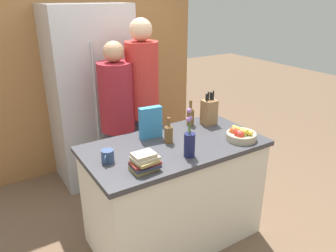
# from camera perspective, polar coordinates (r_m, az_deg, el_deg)

# --- Properties ---
(ground_plane) EXTENTS (14.00, 14.00, 0.00)m
(ground_plane) POSITION_cam_1_polar(r_m,az_deg,el_deg) (3.12, 1.00, -18.47)
(ground_plane) COLOR brown
(kitchen_island) EXTENTS (1.44, 0.77, 0.91)m
(kitchen_island) POSITION_cam_1_polar(r_m,az_deg,el_deg) (2.84, 1.06, -11.44)
(kitchen_island) COLOR silver
(kitchen_island) RESTS_ON ground_plane
(back_wall_wood) EXTENTS (2.64, 0.12, 2.60)m
(back_wall_wood) POSITION_cam_1_polar(r_m,az_deg,el_deg) (4.04, -12.98, 11.19)
(back_wall_wood) COLOR #9E6B3D
(back_wall_wood) RESTS_ON ground_plane
(refrigerator) EXTENTS (0.85, 0.62, 1.94)m
(refrigerator) POSITION_cam_1_polar(r_m,az_deg,el_deg) (3.73, -13.11, 5.04)
(refrigerator) COLOR #B7B7BC
(refrigerator) RESTS_ON ground_plane
(fruit_bowl) EXTENTS (0.25, 0.25, 0.10)m
(fruit_bowl) POSITION_cam_1_polar(r_m,az_deg,el_deg) (2.73, 12.54, -1.49)
(fruit_bowl) COLOR tan
(fruit_bowl) RESTS_ON kitchen_island
(knife_block) EXTENTS (0.12, 0.11, 0.31)m
(knife_block) POSITION_cam_1_polar(r_m,az_deg,el_deg) (2.99, 7.16, 2.48)
(knife_block) COLOR olive
(knife_block) RESTS_ON kitchen_island
(flower_vase) EXTENTS (0.08, 0.08, 0.37)m
(flower_vase) POSITION_cam_1_polar(r_m,az_deg,el_deg) (2.38, 3.76, -2.84)
(flower_vase) COLOR #191E4C
(flower_vase) RESTS_ON kitchen_island
(cereal_box) EXTENTS (0.19, 0.08, 0.26)m
(cereal_box) POSITION_cam_1_polar(r_m,az_deg,el_deg) (2.68, -3.06, 0.60)
(cereal_box) COLOR teal
(cereal_box) RESTS_ON kitchen_island
(coffee_mug) EXTENTS (0.10, 0.12, 0.09)m
(coffee_mug) POSITION_cam_1_polar(r_m,az_deg,el_deg) (2.36, -10.48, -5.20)
(coffee_mug) COLOR #334770
(coffee_mug) RESTS_ON kitchen_island
(book_stack) EXTENTS (0.20, 0.16, 0.12)m
(book_stack) POSITION_cam_1_polar(r_m,az_deg,el_deg) (2.23, -4.09, -6.30)
(book_stack) COLOR #99844C
(book_stack) RESTS_ON kitchen_island
(bottle_oil) EXTENTS (0.07, 0.07, 0.23)m
(bottle_oil) POSITION_cam_1_polar(r_m,az_deg,el_deg) (2.96, 3.93, 1.88)
(bottle_oil) COLOR brown
(bottle_oil) RESTS_ON kitchen_island
(bottle_vinegar) EXTENTS (0.07, 0.07, 0.21)m
(bottle_vinegar) POSITION_cam_1_polar(r_m,az_deg,el_deg) (2.61, 0.12, -1.18)
(bottle_vinegar) COLOR brown
(bottle_vinegar) RESTS_ON kitchen_island
(person_at_sink) EXTENTS (0.33, 0.33, 1.64)m
(person_at_sink) POSITION_cam_1_polar(r_m,az_deg,el_deg) (3.20, -8.78, 1.64)
(person_at_sink) COLOR #383842
(person_at_sink) RESTS_ON ground_plane
(person_in_blue) EXTENTS (0.32, 0.32, 1.83)m
(person_in_blue) POSITION_cam_1_polar(r_m,az_deg,el_deg) (3.26, -4.39, 4.46)
(person_in_blue) COLOR #383842
(person_in_blue) RESTS_ON ground_plane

